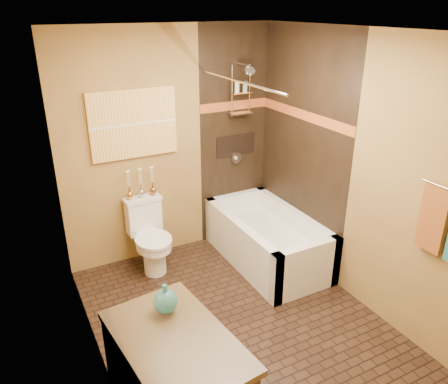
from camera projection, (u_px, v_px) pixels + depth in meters
floor at (237, 321)px, 3.99m from camera, size 3.00×3.00×0.00m
wall_left at (87, 229)px, 2.98m from camera, size 0.02×3.00×2.50m
wall_right at (352, 171)px, 4.01m from camera, size 0.02×3.00×2.50m
wall_back at (170, 146)px, 4.72m from camera, size 2.40×0.02×2.50m
wall_front at (381, 299)px, 2.28m from camera, size 2.40×0.02×2.50m
ceiling at (241, 30)px, 3.00m from camera, size 3.00×3.00×0.00m
alcove_tile_back at (234, 137)px, 5.04m from camera, size 0.85×0.01×2.50m
alcove_tile_right at (302, 149)px, 4.61m from camera, size 0.01×1.50×2.50m
mosaic_band_back at (234, 105)px, 4.88m from camera, size 0.85×0.01×0.10m
mosaic_band_right at (303, 115)px, 4.46m from camera, size 0.01×1.50×0.10m
alcove_niche at (236, 145)px, 5.08m from camera, size 0.50×0.01×0.25m
shower_fixtures at (241, 103)px, 4.79m from camera, size 0.24×0.33×1.16m
curtain_rod at (238, 81)px, 3.97m from camera, size 0.03×1.55×0.03m
towel_rust at (434, 219)px, 3.27m from camera, size 0.05×0.22×0.52m
sunset_painting at (134, 124)px, 4.41m from camera, size 0.90×0.04×0.70m
vanity_mirror at (119, 257)px, 2.18m from camera, size 0.01×1.00×0.90m
bathtub at (267, 243)px, 4.86m from camera, size 0.80×1.50×0.55m
toilet at (150, 236)px, 4.66m from camera, size 0.40×0.58×0.77m
teal_bottle at (165, 299)px, 2.74m from camera, size 0.20×0.20×0.25m
bud_vases at (141, 182)px, 4.58m from camera, size 0.32×0.07×0.32m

